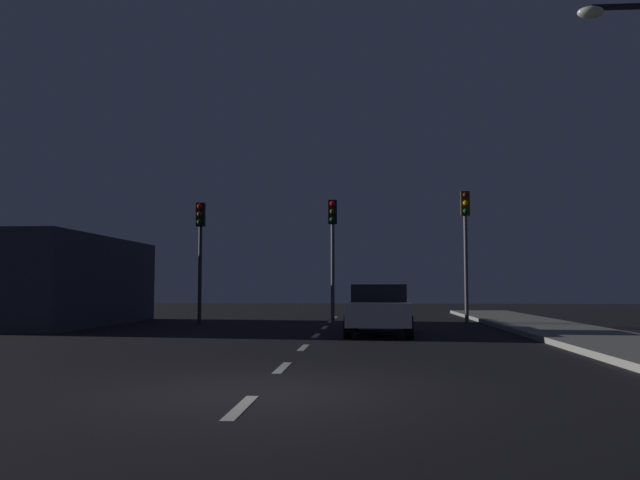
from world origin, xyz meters
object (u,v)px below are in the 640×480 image
object	(u,v)px
traffic_signal_left	(200,239)
traffic_signal_center	(333,237)
car_stopped_ahead	(380,309)
traffic_signal_right	(466,231)

from	to	relation	value
traffic_signal_left	traffic_signal_center	distance (m)	5.04
traffic_signal_center	car_stopped_ahead	world-z (taller)	traffic_signal_center
traffic_signal_right	traffic_signal_left	bearing A→B (deg)	-180.00
traffic_signal_left	traffic_signal_right	world-z (taller)	traffic_signal_right
traffic_signal_left	traffic_signal_right	size ratio (longest dim) A/B	0.93
traffic_signal_left	car_stopped_ahead	bearing A→B (deg)	-33.96
traffic_signal_right	car_stopped_ahead	distance (m)	6.19
traffic_signal_left	car_stopped_ahead	xyz separation A→B (m)	(6.70, -4.51, -2.49)
traffic_signal_left	traffic_signal_right	distance (m)	9.97
traffic_signal_center	car_stopped_ahead	bearing A→B (deg)	-69.85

